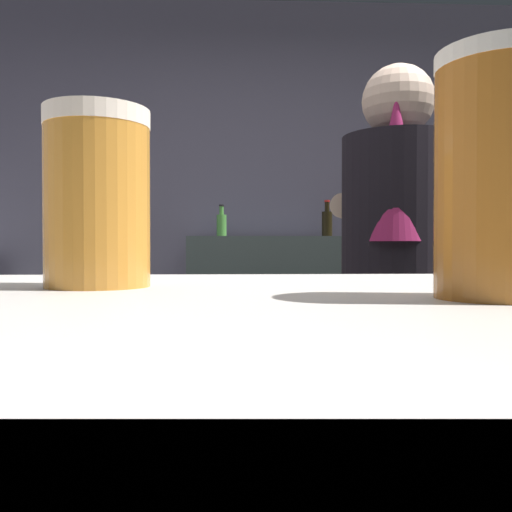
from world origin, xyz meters
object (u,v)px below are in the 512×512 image
(knife_block, at_px, (471,272))
(mixing_bowl, at_px, (304,292))
(bottle_vinegar, at_px, (327,222))
(chefs_knife, at_px, (437,298))
(pint_glass_near, at_px, (500,176))
(bottle_olive_oil, at_px, (222,224))
(bartender, at_px, (397,293))
(pint_glass_far, at_px, (98,199))

(knife_block, xyz_separation_m, mixing_bowl, (-0.66, -0.01, -0.07))
(bottle_vinegar, bearing_deg, mixing_bowl, -103.83)
(chefs_knife, xyz_separation_m, bottle_vinegar, (-0.20, 1.29, 0.35))
(knife_block, height_order, pint_glass_near, pint_glass_near)
(mixing_bowl, bearing_deg, bottle_olive_oil, 105.65)
(bartender, relative_size, chefs_knife, 6.90)
(bottle_olive_oil, bearing_deg, pint_glass_far, -90.87)
(chefs_knife, distance_m, pint_glass_far, 1.86)
(chefs_knife, relative_size, pint_glass_far, 1.75)
(bartender, distance_m, bottle_vinegar, 1.72)
(bartender, height_order, knife_block, bartender)
(mixing_bowl, bearing_deg, bottle_vinegar, 76.17)
(chefs_knife, relative_size, bottle_olive_oil, 1.25)
(knife_block, relative_size, chefs_knife, 1.13)
(mixing_bowl, height_order, pint_glass_near, pint_glass_near)
(bottle_olive_oil, bearing_deg, mixing_bowl, -74.35)
(pint_glass_far, bearing_deg, mixing_bowl, 76.83)
(bottle_vinegar, height_order, bottle_olive_oil, bottle_vinegar)
(mixing_bowl, xyz_separation_m, pint_glass_far, (-0.38, -1.64, 0.21))
(pint_glass_far, relative_size, bottle_vinegar, 0.61)
(pint_glass_near, bearing_deg, bottle_vinegar, 81.88)
(mixing_bowl, relative_size, chefs_knife, 0.90)
(mixing_bowl, relative_size, pint_glass_far, 1.58)
(pint_glass_far, height_order, bottle_vinegar, bottle_vinegar)
(knife_block, xyz_separation_m, chefs_knife, (-0.15, -0.03, -0.10))
(mixing_bowl, xyz_separation_m, bottle_vinegar, (0.31, 1.26, 0.32))
(bottle_vinegar, bearing_deg, pint_glass_near, -98.12)
(pint_glass_far, distance_m, bottle_vinegar, 2.99)
(bartender, xyz_separation_m, bottle_vinegar, (0.08, 1.69, 0.29))
(bartender, bearing_deg, knife_block, -24.51)
(bartender, distance_m, bottle_olive_oil, 1.76)
(bottle_olive_oil, bearing_deg, chefs_knife, -55.59)
(mixing_bowl, bearing_deg, pint_glass_near, -93.88)
(mixing_bowl, bearing_deg, knife_block, 0.55)
(mixing_bowl, bearing_deg, pint_glass_far, -103.17)
(chefs_knife, height_order, pint_glass_near, pint_glass_near)
(mixing_bowl, height_order, chefs_knife, mixing_bowl)
(pint_glass_near, bearing_deg, mixing_bowl, 86.12)
(pint_glass_far, bearing_deg, bartender, 63.21)
(bartender, height_order, mixing_bowl, bartender)
(bartender, height_order, bottle_olive_oil, bartender)
(bartender, xyz_separation_m, mixing_bowl, (-0.23, 0.43, -0.03))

